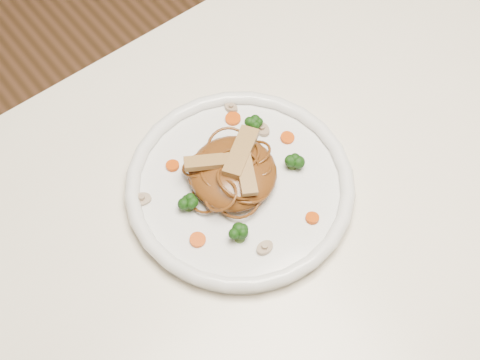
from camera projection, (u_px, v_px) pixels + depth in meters
ground at (296, 356)px, 1.57m from camera, size 4.00×4.00×0.00m
table at (327, 228)px, 1.01m from camera, size 1.20×0.80×0.75m
plate at (240, 188)px, 0.92m from camera, size 0.32×0.32×0.02m
noodle_mound at (233, 173)px, 0.91m from camera, size 0.15×0.15×0.04m
chicken_a at (241, 152)px, 0.90m from camera, size 0.08×0.06×0.01m
chicken_b at (207, 162)px, 0.89m from camera, size 0.06×0.05×0.01m
chicken_c at (246, 173)px, 0.88m from camera, size 0.05×0.07×0.01m
broccoli_0 at (254, 124)px, 0.95m from camera, size 0.03×0.03×0.03m
broccoli_1 at (188, 202)px, 0.89m from camera, size 0.03×0.03×0.03m
broccoli_2 at (240, 234)px, 0.86m from camera, size 0.03×0.03×0.03m
broccoli_3 at (293, 161)px, 0.92m from camera, size 0.03×0.03×0.03m
carrot_0 at (233, 119)px, 0.97m from camera, size 0.03×0.03×0.00m
carrot_1 at (198, 240)px, 0.87m from camera, size 0.02×0.02×0.00m
carrot_2 at (287, 138)px, 0.95m from camera, size 0.02×0.02×0.00m
carrot_3 at (173, 166)px, 0.93m from camera, size 0.02×0.02×0.00m
carrot_4 at (312, 218)px, 0.89m from camera, size 0.02×0.02×0.00m
mushroom_0 at (265, 248)px, 0.87m from camera, size 0.02×0.02×0.01m
mushroom_1 at (262, 129)px, 0.96m from camera, size 0.03×0.03×0.01m
mushroom_2 at (142, 199)px, 0.90m from camera, size 0.03×0.03×0.01m
mushroom_3 at (231, 108)px, 0.98m from camera, size 0.03×0.03×0.01m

